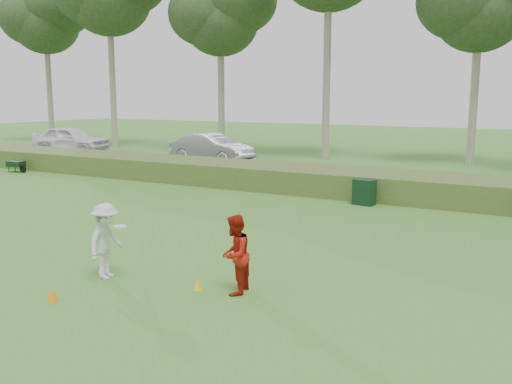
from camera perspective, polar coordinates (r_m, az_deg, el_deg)
The scene contains 14 objects.
ground at distance 11.77m, azimuth -9.76°, elevation -9.13°, with size 120.00×120.00×0.00m, color #367727.
reed_strip at distance 22.03m, azimuth 10.30°, elevation 0.88°, with size 80.00×3.00×0.90m, color #446026.
park_road at distance 26.82m, azimuth 13.82°, elevation 1.41°, with size 80.00×6.00×0.06m, color #2D2D2D.
tree_0 at distance 49.42m, azimuth -20.34°, elevation 16.04°, with size 6.76×6.76×13.00m.
tree_2 at distance 39.18m, azimuth -3.58°, elevation 17.32°, with size 6.50×6.50×12.00m.
tree_4 at distance 33.82m, azimuth 21.50°, elevation 17.26°, with size 6.24×6.24×11.50m.
player_white at distance 12.22m, azimuth -14.78°, elevation -4.75°, with size 0.92×1.11×1.58m.
player_red at distance 10.91m, azimuth -2.13°, elevation -6.27°, with size 0.75×0.58×1.54m, color #B11A0F.
cone_orange at distance 11.33m, azimuth -19.70°, elevation -9.67°, with size 0.23×0.23×0.25m, color orange.
cone_yellow at distance 11.35m, azimuth -5.85°, elevation -9.17°, with size 0.21×0.21×0.23m, color yellow.
utility_cabinet at distance 20.05m, azimuth 10.77°, elevation -0.02°, with size 0.71×0.45×0.89m, color black.
wheelbarrow at distance 30.44m, azimuth -22.85°, elevation 2.57°, with size 1.12×0.62×0.54m.
car_left at distance 38.99m, azimuth -18.05°, elevation 5.03°, with size 2.02×5.01×1.71m, color white.
car_mid at distance 31.40m, azimuth -4.45°, elevation 4.37°, with size 1.70×4.88×1.61m, color #BBBBC0.
Camera 1 is at (7.12, -8.58, 3.78)m, focal length 40.00 mm.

